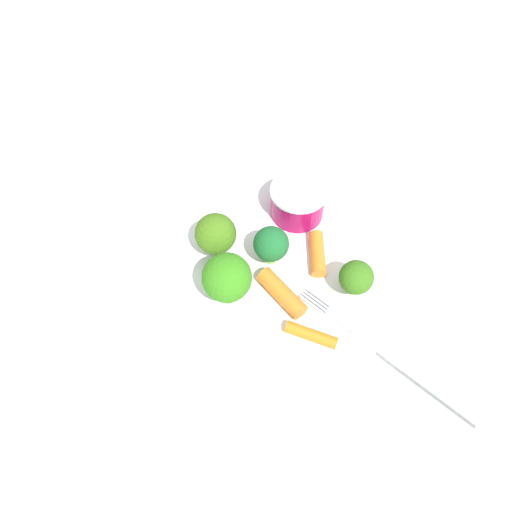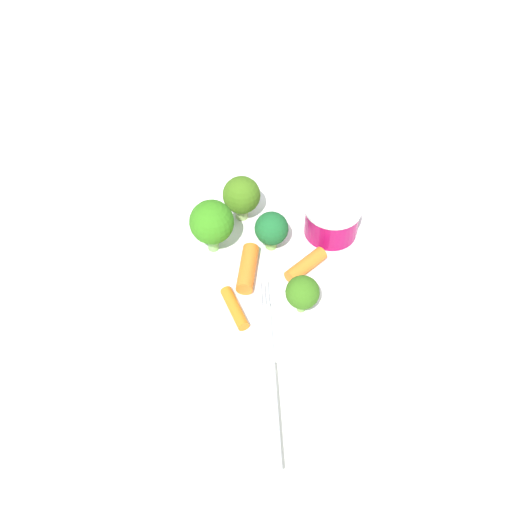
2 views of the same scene
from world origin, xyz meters
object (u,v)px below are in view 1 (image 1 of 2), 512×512
object	(u,v)px
broccoli_floret_2	(227,278)
fork	(385,354)
broccoli_floret_0	(214,237)
plate	(267,270)
sauce_cup	(298,201)
carrot_stick_0	(311,335)
broccoli_floret_3	(356,280)
broccoli_floret_1	(274,245)
carrot_stick_2	(317,254)
carrot_stick_1	(282,293)

from	to	relation	value
broccoli_floret_2	fork	size ratio (longest dim) A/B	0.34
broccoli_floret_0	broccoli_floret_2	world-z (taller)	broccoli_floret_2
plate	sauce_cup	size ratio (longest dim) A/B	4.47
sauce_cup	carrot_stick_0	bearing A→B (deg)	111.48
broccoli_floret_2	broccoli_floret_3	xyz separation A→B (m)	(-0.11, -0.04, -0.01)
carrot_stick_0	fork	bearing A→B (deg)	-174.92
broccoli_floret_0	broccoli_floret_2	xyz separation A→B (m)	(-0.03, 0.04, 0.01)
broccoli_floret_1	carrot_stick_0	size ratio (longest dim) A/B	0.94
fork	broccoli_floret_2	bearing A→B (deg)	-2.72
carrot_stick_0	carrot_stick_2	bearing A→B (deg)	-78.44
broccoli_floret_0	plate	bearing A→B (deg)	-176.30
broccoli_floret_0	carrot_stick_1	xyz separation A→B (m)	(-0.08, 0.02, -0.02)
broccoli_floret_3	fork	bearing A→B (deg)	129.81
plate	carrot_stick_0	size ratio (longest dim) A/B	5.50
plate	broccoli_floret_0	world-z (taller)	broccoli_floret_0
plate	carrot_stick_0	world-z (taller)	carrot_stick_0
fork	broccoli_floret_1	bearing A→B (deg)	-26.72
carrot_stick_2	plate	bearing A→B (deg)	32.08
carrot_stick_0	carrot_stick_1	bearing A→B (deg)	-39.54
carrot_stick_1	fork	size ratio (longest dim) A/B	0.30
broccoli_floret_0	broccoli_floret_1	bearing A→B (deg)	-167.07
broccoli_floret_0	carrot_stick_2	size ratio (longest dim) A/B	1.10
sauce_cup	broccoli_floret_2	world-z (taller)	broccoli_floret_2
broccoli_floret_1	broccoli_floret_3	world-z (taller)	broccoli_floret_1
sauce_cup	fork	xyz separation A→B (m)	(-0.12, 0.13, -0.02)
broccoli_floret_1	carrot_stick_1	world-z (taller)	broccoli_floret_1
carrot_stick_1	carrot_stick_2	size ratio (longest dim) A/B	1.14
broccoli_floret_1	broccoli_floret_3	xyz separation A→B (m)	(-0.08, 0.01, -0.00)
broccoli_floret_0	broccoli_floret_1	world-z (taller)	broccoli_floret_0
broccoli_floret_2	carrot_stick_0	bearing A→B (deg)	171.17
broccoli_floret_2	broccoli_floret_0	bearing A→B (deg)	-55.27
sauce_cup	carrot_stick_2	size ratio (longest dim) A/B	1.22
plate	broccoli_floret_0	xyz separation A→B (m)	(0.05, 0.00, 0.04)
fork	carrot_stick_1	bearing A→B (deg)	-13.51
broccoli_floret_1	broccoli_floret_2	size ratio (longest dim) A/B	0.73
plate	carrot_stick_0	bearing A→B (deg)	135.88
broccoli_floret_2	broccoli_floret_3	world-z (taller)	broccoli_floret_2
broccoli_floret_2	broccoli_floret_3	size ratio (longest dim) A/B	1.44
broccoli_floret_1	broccoli_floret_3	distance (m)	0.08
plate	carrot_stick_1	size ratio (longest dim) A/B	4.80
sauce_cup	broccoli_floret_3	distance (m)	0.11
sauce_cup	broccoli_floret_1	world-z (taller)	broccoli_floret_1
sauce_cup	carrot_stick_2	distance (m)	0.06
broccoli_floret_1	carrot_stick_0	bearing A→B (deg)	130.01
plate	broccoli_floret_2	world-z (taller)	broccoli_floret_2
carrot_stick_1	broccoli_floret_2	bearing A→B (deg)	20.90
broccoli_floret_2	fork	distance (m)	0.15
fork	carrot_stick_2	bearing A→B (deg)	-43.52
sauce_cup	fork	bearing A→B (deg)	132.88
broccoli_floret_1	fork	xyz separation A→B (m)	(-0.12, 0.06, -0.02)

